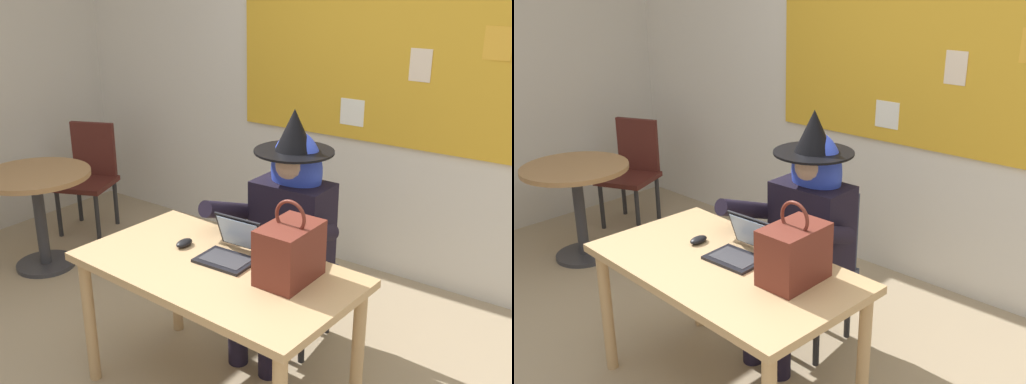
% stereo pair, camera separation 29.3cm
% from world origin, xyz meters
% --- Properties ---
extents(wall_back_bulletin, '(5.96, 1.97, 2.83)m').
position_xyz_m(wall_back_bulletin, '(-0.00, 1.87, 1.43)').
color(wall_back_bulletin, silver).
rests_on(wall_back_bulletin, ground).
extents(desk_main, '(1.37, 0.80, 0.74)m').
position_xyz_m(desk_main, '(-0.09, 0.09, 0.64)').
color(desk_main, tan).
rests_on(desk_main, ground).
extents(chair_at_desk, '(0.46, 0.46, 0.90)m').
position_xyz_m(chair_at_desk, '(-0.10, 0.81, 0.50)').
color(chair_at_desk, '#2D3347').
rests_on(chair_at_desk, ground).
extents(person_costumed, '(0.60, 0.68, 1.37)m').
position_xyz_m(person_costumed, '(-0.09, 0.69, 0.77)').
color(person_costumed, black).
rests_on(person_costumed, ground).
extents(laptop, '(0.28, 0.27, 0.19)m').
position_xyz_m(laptop, '(-0.08, 0.19, 0.78)').
color(laptop, black).
rests_on(laptop, desk_main).
extents(computer_mouse, '(0.07, 0.11, 0.03)m').
position_xyz_m(computer_mouse, '(-0.35, 0.16, 0.76)').
color(computer_mouse, black).
rests_on(computer_mouse, desk_main).
extents(handbag, '(0.20, 0.30, 0.38)m').
position_xyz_m(handbag, '(0.26, 0.18, 0.87)').
color(handbag, maroon).
rests_on(handbag, desk_main).
extents(side_table_round, '(0.77, 0.77, 0.72)m').
position_xyz_m(side_table_round, '(-2.04, 0.46, 0.54)').
color(side_table_round, '#A37547').
rests_on(side_table_round, ground).
extents(chair_spare_by_window, '(0.55, 0.55, 0.88)m').
position_xyz_m(chair_spare_by_window, '(-2.35, 1.16, 0.49)').
color(chair_spare_by_window, '#4C1E19').
rests_on(chair_spare_by_window, ground).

